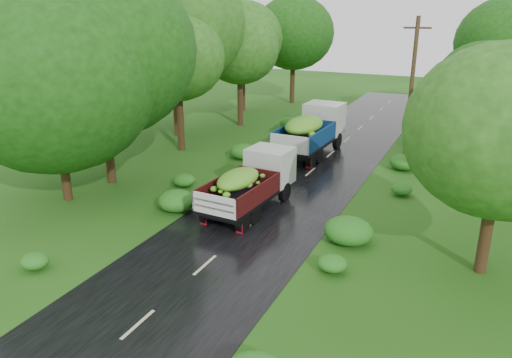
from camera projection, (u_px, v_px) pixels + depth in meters
The scene contains 9 objects.
ground at pixel (138, 325), 15.09m from camera, with size 120.00×120.00×0.00m, color #1B450E.
road at pixel (218, 254), 19.37m from camera, with size 6.50×80.00×0.02m, color black.
road_lines at pixel (230, 243), 20.22m from camera, with size 0.12×69.60×0.00m.
truck_near at pixel (252, 180), 23.22m from camera, with size 2.50×6.11×2.51m.
truck_far at pixel (313, 128), 31.84m from camera, with size 2.76×7.08×2.93m.
utility_pole at pixel (411, 92), 28.63m from camera, with size 1.50×0.26×8.57m.
trees_left at pixel (187, 45), 33.24m from camera, with size 7.33×32.96×10.01m.
trees_right at pixel (504, 70), 28.97m from camera, with size 5.13×30.67×8.32m.
shrubs at pixel (299, 177), 26.96m from camera, with size 11.90×44.00×0.70m.
Camera 1 is at (8.62, -10.08, 9.18)m, focal length 35.00 mm.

